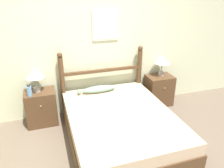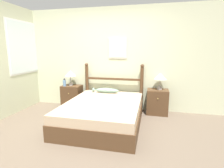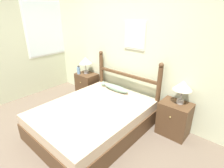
{
  "view_description": "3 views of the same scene",
  "coord_description": "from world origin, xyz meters",
  "px_view_note": "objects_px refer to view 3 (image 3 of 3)",
  "views": [
    {
      "loc": [
        -0.8,
        -1.9,
        2.13
      ],
      "look_at": [
        0.13,
        0.99,
        0.79
      ],
      "focal_mm": 35.0,
      "sensor_mm": 36.0,
      "label": 1
    },
    {
      "loc": [
        1.1,
        -2.66,
        1.51
      ],
      "look_at": [
        0.25,
        1.01,
        0.77
      ],
      "focal_mm": 28.0,
      "sensor_mm": 36.0,
      "label": 2
    },
    {
      "loc": [
        2.09,
        -1.09,
        1.98
      ],
      "look_at": [
        0.15,
        1.15,
        0.74
      ],
      "focal_mm": 28.0,
      "sensor_mm": 36.0,
      "label": 3
    }
  ],
  "objects_px": {
    "nightstand_right": "(174,119)",
    "table_lamp_left": "(85,61)",
    "table_lamp_right": "(183,86)",
    "bed": "(94,119)",
    "bottle": "(79,70)",
    "nightstand_left": "(87,85)",
    "fish_pillow": "(115,88)"
  },
  "relations": [
    {
      "from": "nightstand_right",
      "to": "table_lamp_left",
      "type": "relative_size",
      "value": 1.51
    },
    {
      "from": "table_lamp_right",
      "to": "bed",
      "type": "bearing_deg",
      "value": -142.9
    },
    {
      "from": "bed",
      "to": "bottle",
      "type": "distance_m",
      "value": 1.5
    },
    {
      "from": "table_lamp_right",
      "to": "table_lamp_left",
      "type": "bearing_deg",
      "value": -179.53
    },
    {
      "from": "nightstand_right",
      "to": "table_lamp_left",
      "type": "bearing_deg",
      "value": 179.51
    },
    {
      "from": "nightstand_left",
      "to": "table_lamp_right",
      "type": "distance_m",
      "value": 2.32
    },
    {
      "from": "bed",
      "to": "bottle",
      "type": "xyz_separation_m",
      "value": [
        -1.24,
        0.71,
        0.45
      ]
    },
    {
      "from": "bed",
      "to": "nightstand_right",
      "type": "height_order",
      "value": "nightstand_right"
    },
    {
      "from": "bed",
      "to": "nightstand_left",
      "type": "distance_m",
      "value": 1.38
    },
    {
      "from": "nightstand_right",
      "to": "table_lamp_left",
      "type": "distance_m",
      "value": 2.31
    },
    {
      "from": "nightstand_left",
      "to": "fish_pillow",
      "type": "distance_m",
      "value": 0.99
    },
    {
      "from": "nightstand_left",
      "to": "bottle",
      "type": "xyz_separation_m",
      "value": [
        -0.14,
        -0.12,
        0.39
      ]
    },
    {
      "from": "nightstand_right",
      "to": "bottle",
      "type": "bearing_deg",
      "value": -177.18
    },
    {
      "from": "bed",
      "to": "table_lamp_right",
      "type": "distance_m",
      "value": 1.57
    },
    {
      "from": "nightstand_left",
      "to": "bottle",
      "type": "bearing_deg",
      "value": -139.94
    },
    {
      "from": "table_lamp_left",
      "to": "bottle",
      "type": "height_order",
      "value": "table_lamp_left"
    },
    {
      "from": "table_lamp_left",
      "to": "fish_pillow",
      "type": "height_order",
      "value": "table_lamp_left"
    },
    {
      "from": "nightstand_right",
      "to": "table_lamp_right",
      "type": "height_order",
      "value": "table_lamp_right"
    },
    {
      "from": "nightstand_left",
      "to": "table_lamp_left",
      "type": "distance_m",
      "value": 0.6
    },
    {
      "from": "bed",
      "to": "fish_pillow",
      "type": "relative_size",
      "value": 2.97
    },
    {
      "from": "nightstand_left",
      "to": "table_lamp_right",
      "type": "relative_size",
      "value": 1.51
    },
    {
      "from": "table_lamp_right",
      "to": "fish_pillow",
      "type": "height_order",
      "value": "table_lamp_right"
    },
    {
      "from": "fish_pillow",
      "to": "table_lamp_left",
      "type": "bearing_deg",
      "value": 174.7
    },
    {
      "from": "bed",
      "to": "nightstand_left",
      "type": "relative_size",
      "value": 3.32
    },
    {
      "from": "bottle",
      "to": "fish_pillow",
      "type": "height_order",
      "value": "bottle"
    },
    {
      "from": "nightstand_right",
      "to": "table_lamp_right",
      "type": "bearing_deg",
      "value": 44.6
    },
    {
      "from": "nightstand_right",
      "to": "fish_pillow",
      "type": "bearing_deg",
      "value": -176.68
    },
    {
      "from": "table_lamp_left",
      "to": "bed",
      "type": "bearing_deg",
      "value": -36.73
    },
    {
      "from": "nightstand_right",
      "to": "fish_pillow",
      "type": "height_order",
      "value": "nightstand_right"
    },
    {
      "from": "table_lamp_right",
      "to": "bottle",
      "type": "distance_m",
      "value": 2.39
    },
    {
      "from": "bed",
      "to": "table_lamp_right",
      "type": "height_order",
      "value": "table_lamp_right"
    },
    {
      "from": "fish_pillow",
      "to": "bottle",
      "type": "bearing_deg",
      "value": -177.75
    }
  ]
}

